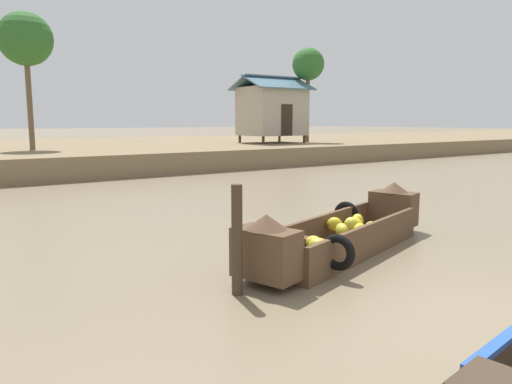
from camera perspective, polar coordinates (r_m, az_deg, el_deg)
name	(u,v)px	position (r m, az deg, el deg)	size (l,w,h in m)	color
ground_plane	(150,204)	(13.28, -12.43, -1.35)	(300.00, 300.00, 0.00)	#7A6B51
riverbank_strip	(33,154)	(28.52, -24.87, 4.10)	(160.00, 20.00, 0.92)	#7F6B4C
banana_boat	(343,233)	(8.24, 10.25, -4.74)	(4.83, 2.43, 0.99)	brown
stilt_house_mid_right	(272,110)	(29.10, 1.91, 9.65)	(4.12, 3.32, 3.94)	#4C3826
palm_tree_near	(25,40)	(24.76, -25.65, 15.93)	(2.38, 2.38, 6.12)	brown
palm_tree_mid	(308,66)	(30.37, 6.20, 14.67)	(1.95, 1.95, 5.69)	brown
mooring_post	(237,240)	(6.10, -2.26, -5.74)	(0.14, 0.14, 1.42)	#423323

